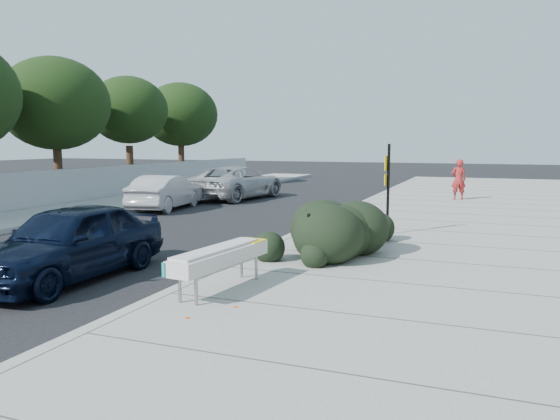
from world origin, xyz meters
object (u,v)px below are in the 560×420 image
at_px(bench, 221,257).
at_px(wagon_silver, 166,192).
at_px(sedan_navy, 69,242).
at_px(bike_rack, 308,231).
at_px(sign_post, 388,183).
at_px(suv_silver, 237,182).
at_px(pedestrian, 459,179).

height_order(bench, wagon_silver, wagon_silver).
bearing_deg(bench, sedan_navy, -175.40).
height_order(bike_rack, wagon_silver, wagon_silver).
height_order(sign_post, suv_silver, sign_post).
relative_size(bench, suv_silver, 0.44).
bearing_deg(sedan_navy, bike_rack, 32.32).
relative_size(wagon_silver, suv_silver, 0.76).
relative_size(suv_silver, pedestrian, 3.12).
relative_size(sign_post, pedestrian, 1.40).
distance_m(bench, bike_rack, 2.69).
distance_m(wagon_silver, pedestrian, 12.19).
bearing_deg(pedestrian, bench, 62.45).
relative_size(bench, bike_rack, 2.28).
bearing_deg(wagon_silver, sign_post, 151.69).
xyz_separation_m(sedan_navy, suv_silver, (-3.50, 14.55, 0.02)).
xyz_separation_m(sign_post, wagon_silver, (-9.15, 3.53, -0.85)).
height_order(wagon_silver, pedestrian, pedestrian).
xyz_separation_m(bench, sedan_navy, (-3.27, 0.14, 0.02)).
bearing_deg(sedan_navy, bench, -2.35).
bearing_deg(bike_rack, pedestrian, 59.73).
xyz_separation_m(bench, pedestrian, (2.80, 16.44, 0.30)).
distance_m(sedan_navy, suv_silver, 14.96).
bearing_deg(suv_silver, pedestrian, -162.70).
bearing_deg(suv_silver, sedan_navy, 110.40).
bearing_deg(suv_silver, bench, 121.62).
distance_m(bench, sedan_navy, 3.27).
bearing_deg(sedan_navy, suv_silver, 103.60).
relative_size(bike_rack, wagon_silver, 0.26).
relative_size(bike_rack, suv_silver, 0.19).
bearing_deg(wagon_silver, pedestrian, -155.67).
xyz_separation_m(bike_rack, sign_post, (0.91, 3.93, 0.75)).
height_order(sign_post, sedan_navy, sign_post).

